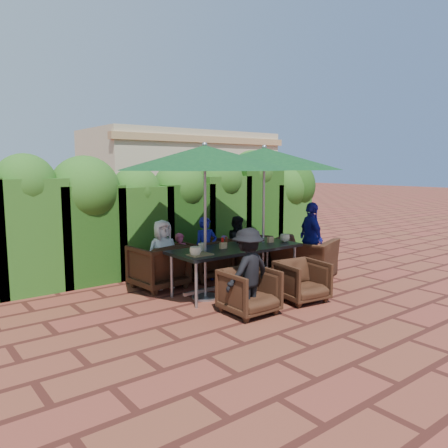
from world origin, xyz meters
TOP-DOWN VIEW (x-y plane):
  - ground at (0.00, 0.00)m, footprint 80.00×80.00m
  - dining_table at (0.23, 0.13)m, footprint 2.29×0.90m
  - umbrella_left at (-0.41, 0.11)m, footprint 2.82×2.82m
  - umbrella_right at (0.91, 0.19)m, footprint 2.71×2.71m
  - chair_far_left at (-0.72, 1.08)m, footprint 0.89×0.84m
  - chair_far_mid at (0.33, 1.16)m, footprint 0.79×0.74m
  - chair_far_right at (1.16, 0.98)m, footprint 1.01×0.98m
  - chair_near_left at (-0.36, -0.89)m, footprint 0.70×0.66m
  - chair_near_right at (0.69, -0.94)m, footprint 0.76×0.72m
  - chair_end_right at (1.89, 0.11)m, footprint 1.06×1.28m
  - adult_far_left at (-0.64, 1.06)m, footprint 0.61×0.40m
  - adult_far_mid at (0.24, 1.02)m, footprint 0.49×0.44m
  - adult_far_right at (1.05, 1.06)m, footprint 0.63×0.51m
  - adult_near_left at (-0.37, -0.87)m, footprint 0.83×0.47m
  - adult_end_right at (2.08, 0.10)m, footprint 0.70×0.92m
  - child_left at (-0.25, 1.11)m, footprint 0.37×0.32m
  - child_right at (0.76, 1.09)m, footprint 0.31×0.27m
  - pedestrian_a at (1.35, 4.18)m, footprint 1.55×1.23m
  - pedestrian_b at (2.43, 4.35)m, footprint 0.89×0.58m
  - pedestrian_c at (3.10, 4.27)m, footprint 1.27×1.16m
  - cup_a at (-0.72, -0.07)m, footprint 0.18×0.18m
  - cup_b at (-0.41, 0.20)m, footprint 0.13×0.13m
  - cup_c at (0.32, -0.10)m, footprint 0.17×0.17m
  - cup_d at (0.79, 0.28)m, footprint 0.16×0.16m
  - cup_e at (1.26, 0.00)m, footprint 0.17×0.17m
  - ketchup_bottle at (0.02, 0.22)m, footprint 0.04×0.04m
  - sauce_bottle at (0.11, 0.25)m, footprint 0.04×0.04m
  - serving_tray at (-0.63, -0.06)m, footprint 0.35×0.25m
  - number_block_left at (-0.02, 0.16)m, footprint 0.12×0.06m
  - number_block_right at (0.99, 0.10)m, footprint 0.12×0.06m
  - hedge_wall at (-0.14, 2.32)m, footprint 9.10×1.60m
  - building at (3.50, 6.99)m, footprint 6.20×3.08m

SIDE VIEW (x-z plane):
  - ground at x=0.00m, z-range 0.00..0.00m
  - chair_near_right at x=0.69m, z-range 0.00..0.70m
  - chair_near_left at x=-0.36m, z-range 0.00..0.72m
  - child_right at x=0.76m, z-range 0.00..0.77m
  - chair_far_mid at x=0.33m, z-range 0.00..0.80m
  - chair_far_right at x=1.16m, z-range 0.00..0.83m
  - chair_far_left at x=-0.72m, z-range 0.00..0.85m
  - child_left at x=-0.25m, z-range 0.00..0.91m
  - chair_end_right at x=1.89m, z-range 0.00..0.96m
  - adult_far_right at x=1.05m, z-range 0.00..1.13m
  - adult_far_mid at x=0.24m, z-range 0.00..1.17m
  - adult_far_left at x=-0.64m, z-range 0.00..1.18m
  - adult_near_left at x=-0.37m, z-range 0.00..1.24m
  - dining_table at x=0.23m, z-range 0.30..1.05m
  - adult_end_right at x=2.08m, z-range 0.00..1.41m
  - serving_tray at x=-0.63m, z-range 0.75..0.77m
  - pedestrian_a at x=1.35m, z-range 0.00..1.59m
  - number_block_left at x=-0.02m, z-range 0.75..0.85m
  - number_block_right at x=0.99m, z-range 0.75..0.85m
  - cup_b at x=-0.41m, z-range 0.75..0.88m
  - cup_c at x=0.32m, z-range 0.75..0.89m
  - cup_e at x=1.26m, z-range 0.75..0.89m
  - cup_a at x=-0.72m, z-range 0.75..0.89m
  - cup_d at x=0.79m, z-range 0.75..0.90m
  - ketchup_bottle at x=0.02m, z-range 0.75..0.92m
  - sauce_bottle at x=0.11m, z-range 0.75..0.92m
  - pedestrian_b at x=2.43m, z-range 0.00..1.80m
  - pedestrian_c at x=3.10m, z-range 0.00..1.85m
  - hedge_wall at x=-0.14m, z-range 0.08..2.55m
  - building at x=3.50m, z-range 0.01..3.21m
  - umbrella_right at x=0.91m, z-range 0.98..3.44m
  - umbrella_left at x=-0.41m, z-range 0.98..3.44m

